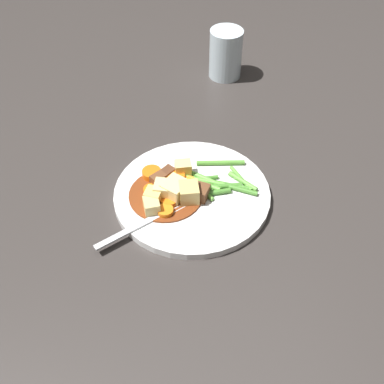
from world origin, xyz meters
name	(u,v)px	position (x,y,z in m)	size (l,w,h in m)	color
ground_plane	(192,198)	(0.00, 0.00, 0.00)	(3.00, 3.00, 0.00)	#383330
dinner_plate	(192,195)	(0.00, 0.00, 0.01)	(0.26, 0.26, 0.01)	white
stew_sauce	(166,195)	(0.04, -0.01, 0.01)	(0.12, 0.12, 0.00)	brown
carrot_slice_0	(188,183)	(0.00, -0.02, 0.02)	(0.03, 0.03, 0.01)	orange
carrot_slice_1	(152,174)	(0.05, -0.06, 0.02)	(0.03, 0.03, 0.01)	orange
carrot_slice_2	(165,211)	(0.06, 0.03, 0.02)	(0.03, 0.03, 0.01)	orange
carrot_slice_3	(174,178)	(0.02, -0.04, 0.02)	(0.04, 0.04, 0.01)	orange
carrot_slice_4	(152,190)	(0.06, -0.02, 0.02)	(0.03, 0.03, 0.01)	orange
carrot_slice_5	(169,200)	(0.04, 0.01, 0.02)	(0.03, 0.03, 0.01)	orange
potato_chunk_0	(164,190)	(0.05, -0.01, 0.03)	(0.03, 0.03, 0.03)	#EAD68C
potato_chunk_1	(176,191)	(0.03, 0.00, 0.03)	(0.04, 0.04, 0.03)	#EAD68C
potato_chunk_2	(154,198)	(0.07, 0.00, 0.03)	(0.03, 0.03, 0.02)	#DBBC6B
potato_chunk_3	(189,193)	(0.01, 0.02, 0.03)	(0.03, 0.03, 0.03)	#DBBC6B
potato_chunk_4	(180,169)	(0.00, -0.05, 0.03)	(0.02, 0.03, 0.03)	#E5CC7A
potato_chunk_5	(152,206)	(0.07, 0.02, 0.02)	(0.02, 0.03, 0.02)	#E5CC7A
meat_chunk_0	(199,192)	(-0.01, 0.01, 0.02)	(0.03, 0.03, 0.02)	brown
meat_chunk_1	(159,180)	(0.05, -0.04, 0.02)	(0.02, 0.02, 0.02)	brown
meat_chunk_2	(168,173)	(0.03, -0.05, 0.02)	(0.02, 0.02, 0.02)	#56331E
green_bean_0	(242,180)	(-0.09, 0.00, 0.02)	(0.01, 0.01, 0.06)	#66AD42
green_bean_1	(204,181)	(-0.03, -0.01, 0.02)	(0.01, 0.01, 0.07)	#66AD42
green_bean_2	(236,188)	(-0.07, 0.02, 0.02)	(0.01, 0.01, 0.07)	#4C8E33
green_bean_3	(202,189)	(-0.02, 0.00, 0.02)	(0.01, 0.01, 0.06)	#66AD42
green_bean_4	(210,193)	(-0.02, 0.02, 0.02)	(0.01, 0.01, 0.07)	#4C8E33
green_bean_5	(243,181)	(-0.09, 0.01, 0.02)	(0.01, 0.01, 0.06)	#66AD42
green_bean_6	(203,184)	(-0.02, -0.01, 0.02)	(0.01, 0.01, 0.06)	#66AD42
green_bean_7	(197,175)	(-0.02, -0.03, 0.02)	(0.01, 0.01, 0.07)	#66AD42
green_bean_8	(217,187)	(-0.04, 0.01, 0.02)	(0.01, 0.01, 0.08)	#4C8E33
green_bean_9	(221,163)	(-0.07, -0.05, 0.02)	(0.01, 0.01, 0.08)	#599E38
green_bean_10	(196,185)	(-0.01, -0.01, 0.02)	(0.01, 0.01, 0.06)	#599E38
green_bean_11	(231,185)	(-0.06, 0.01, 0.02)	(0.01, 0.01, 0.06)	#4C8E33
green_bean_12	(198,179)	(-0.02, -0.02, 0.02)	(0.01, 0.01, 0.07)	#4C8E33
fork	(149,220)	(0.08, 0.04, 0.01)	(0.17, 0.06, 0.00)	silver
water_glass	(226,54)	(-0.19, -0.33, 0.05)	(0.07, 0.07, 0.10)	silver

